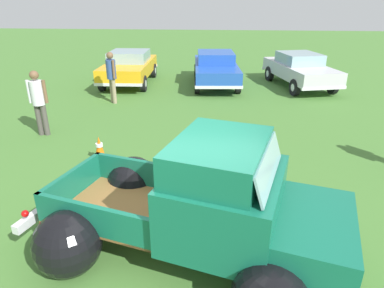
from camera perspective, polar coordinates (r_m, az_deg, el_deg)
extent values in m
plane|color=#477A33|center=(5.53, -1.68, -17.27)|extent=(80.00, 80.00, 0.00)
cylinder|color=black|center=(5.73, 15.58, -11.80)|extent=(0.79, 0.42, 0.76)
cylinder|color=silver|center=(5.73, 15.58, -11.80)|extent=(0.39, 0.32, 0.34)
cylinder|color=black|center=(6.46, -10.00, -6.97)|extent=(0.79, 0.42, 0.76)
cylinder|color=silver|center=(6.46, -10.00, -6.97)|extent=(0.39, 0.32, 0.34)
cylinder|color=black|center=(5.31, -19.71, -15.59)|extent=(0.79, 0.42, 0.76)
cylinder|color=silver|center=(5.31, -19.71, -15.59)|extent=(0.39, 0.32, 0.34)
sphere|color=black|center=(6.46, -9.82, -6.30)|extent=(1.18, 1.18, 0.96)
sphere|color=black|center=(5.25, -20.15, -15.37)|extent=(1.18, 1.18, 0.96)
cube|color=olive|center=(5.56, -11.00, -10.50)|extent=(2.39, 2.04, 0.04)
cube|color=#14664C|center=(5.98, -7.60, -5.10)|extent=(2.00, 0.63, 0.50)
cube|color=#14664C|center=(4.95, -15.62, -12.52)|extent=(2.00, 0.63, 0.50)
cube|color=#14664C|center=(5.05, -1.41, -10.72)|extent=(0.49, 1.50, 0.50)
cube|color=#14664C|center=(5.97, -19.36, -6.40)|extent=(0.49, 1.50, 0.50)
cube|color=#14664C|center=(4.77, 5.54, -9.88)|extent=(1.85, 2.03, 0.95)
cube|color=#14664C|center=(4.45, 4.64, -2.08)|extent=(1.52, 1.79, 0.45)
cube|color=#8CADB7|center=(4.35, 12.84, -3.55)|extent=(0.54, 1.45, 0.38)
cube|color=#14664C|center=(4.78, 18.03, -13.89)|extent=(1.64, 1.90, 0.55)
sphere|color=black|center=(5.74, 15.66, -11.30)|extent=(1.13, 1.13, 0.92)
cube|color=silver|center=(6.31, -21.16, -8.28)|extent=(0.65, 1.94, 0.14)
cube|color=silver|center=(5.02, 23.95, -17.74)|extent=(0.65, 1.94, 0.14)
sphere|color=red|center=(6.72, -16.80, -3.89)|extent=(0.14, 0.14, 0.11)
sphere|color=red|center=(5.73, -26.24, -10.46)|extent=(0.14, 0.14, 0.11)
cylinder|color=black|center=(14.49, -8.15, 10.03)|extent=(0.23, 0.67, 0.66)
cylinder|color=silver|center=(14.49, -8.15, 10.03)|extent=(0.22, 0.31, 0.30)
cylinder|color=black|center=(14.91, -14.89, 9.87)|extent=(0.23, 0.67, 0.66)
cylinder|color=silver|center=(14.91, -14.89, 9.87)|extent=(0.22, 0.31, 0.30)
cylinder|color=black|center=(17.15, -6.48, 12.17)|extent=(0.23, 0.67, 0.66)
cylinder|color=silver|center=(17.15, -6.48, 12.17)|extent=(0.22, 0.31, 0.30)
cylinder|color=black|center=(17.51, -12.29, 12.02)|extent=(0.23, 0.67, 0.66)
cylinder|color=silver|center=(17.51, -12.29, 12.02)|extent=(0.22, 0.31, 0.30)
cube|color=#F2A819|center=(15.91, -10.51, 12.44)|extent=(2.04, 4.39, 0.55)
cube|color=#8CADB7|center=(16.00, -10.51, 14.32)|extent=(1.70, 1.87, 0.45)
cube|color=silver|center=(17.99, -8.97, 12.95)|extent=(1.94, 0.18, 0.12)
cube|color=silver|center=(13.95, -12.32, 9.73)|extent=(1.94, 0.18, 0.12)
cylinder|color=black|center=(14.14, 7.74, 9.72)|extent=(0.25, 0.67, 0.66)
cylinder|color=silver|center=(14.14, 7.74, 9.72)|extent=(0.24, 0.31, 0.30)
cylinder|color=black|center=(14.02, 0.85, 9.82)|extent=(0.25, 0.67, 0.66)
cylinder|color=silver|center=(14.02, 0.85, 9.82)|extent=(0.24, 0.31, 0.30)
cylinder|color=black|center=(16.99, 6.53, 12.06)|extent=(0.25, 0.67, 0.66)
cylinder|color=silver|center=(16.99, 6.53, 12.06)|extent=(0.24, 0.31, 0.30)
cylinder|color=black|center=(16.89, 0.76, 12.14)|extent=(0.25, 0.67, 0.66)
cylinder|color=silver|center=(16.89, 0.76, 12.14)|extent=(0.24, 0.31, 0.30)
cube|color=blue|center=(15.41, 3.99, 12.42)|extent=(2.16, 4.72, 0.55)
cube|color=blue|center=(15.50, 4.00, 14.36)|extent=(1.70, 2.05, 0.45)
cube|color=silver|center=(17.67, 3.52, 12.99)|extent=(1.85, 0.25, 0.12)
cube|color=silver|center=(13.26, 4.55, 9.50)|extent=(1.85, 0.25, 0.12)
cylinder|color=black|center=(15.07, 22.58, 9.01)|extent=(0.36, 0.69, 0.66)
cylinder|color=silver|center=(15.07, 22.58, 9.01)|extent=(0.28, 0.34, 0.30)
cylinder|color=black|center=(14.29, 16.91, 9.08)|extent=(0.36, 0.69, 0.66)
cylinder|color=silver|center=(14.29, 16.91, 9.08)|extent=(0.28, 0.34, 0.30)
cylinder|color=black|center=(17.41, 17.97, 11.37)|extent=(0.36, 0.69, 0.66)
cylinder|color=silver|center=(17.41, 17.97, 11.37)|extent=(0.28, 0.34, 0.30)
cylinder|color=black|center=(16.74, 12.88, 11.47)|extent=(0.36, 0.69, 0.66)
cylinder|color=silver|center=(16.74, 12.88, 11.47)|extent=(0.28, 0.34, 0.30)
cube|color=silver|center=(15.77, 17.66, 11.66)|extent=(2.76, 4.59, 0.55)
cube|color=#8CADB7|center=(15.84, 17.61, 13.56)|extent=(1.91, 2.12, 0.45)
cube|color=silver|center=(17.69, 14.55, 12.32)|extent=(1.78, 0.54, 0.12)
cube|color=silver|center=(14.02, 21.28, 8.75)|extent=(1.78, 0.54, 0.12)
cylinder|color=gray|center=(13.08, -13.29, 8.76)|extent=(0.21, 0.21, 0.90)
cylinder|color=gray|center=(12.93, -12.97, 8.62)|extent=(0.21, 0.21, 0.90)
cylinder|color=#334C8C|center=(12.84, -13.45, 12.10)|extent=(0.48, 0.48, 0.68)
cylinder|color=#334C8C|center=(13.03, -13.87, 12.37)|extent=(0.13, 0.13, 0.64)
cylinder|color=brown|center=(12.63, -13.05, 12.12)|extent=(0.13, 0.13, 0.64)
sphere|color=brown|center=(12.76, -13.66, 14.25)|extent=(0.34, 0.34, 0.24)
cylinder|color=#4C4742|center=(10.43, -23.45, 3.73)|extent=(0.16, 0.16, 0.89)
cylinder|color=#4C4742|center=(10.50, -24.30, 3.71)|extent=(0.16, 0.16, 0.89)
cylinder|color=silver|center=(10.25, -24.58, 7.82)|extent=(0.36, 0.36, 0.67)
cylinder|color=brown|center=(10.16, -23.47, 8.06)|extent=(0.10, 0.10, 0.63)
cylinder|color=silver|center=(10.34, -25.72, 7.93)|extent=(0.10, 0.10, 0.63)
sphere|color=brown|center=(10.15, -25.03, 10.44)|extent=(0.26, 0.26, 0.24)
cube|color=black|center=(8.44, -15.05, -2.66)|extent=(0.36, 0.36, 0.03)
cone|color=orange|center=(8.31, -15.27, -0.71)|extent=(0.28, 0.28, 0.60)
cylinder|color=white|center=(8.28, -15.34, -0.14)|extent=(0.17, 0.17, 0.08)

